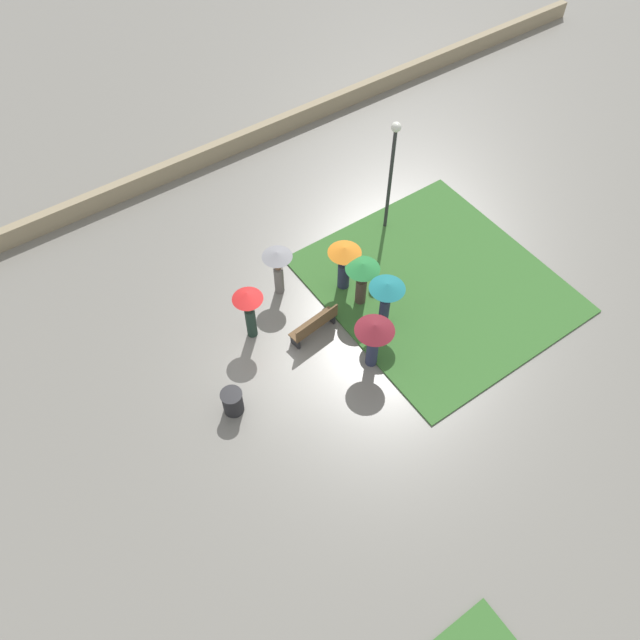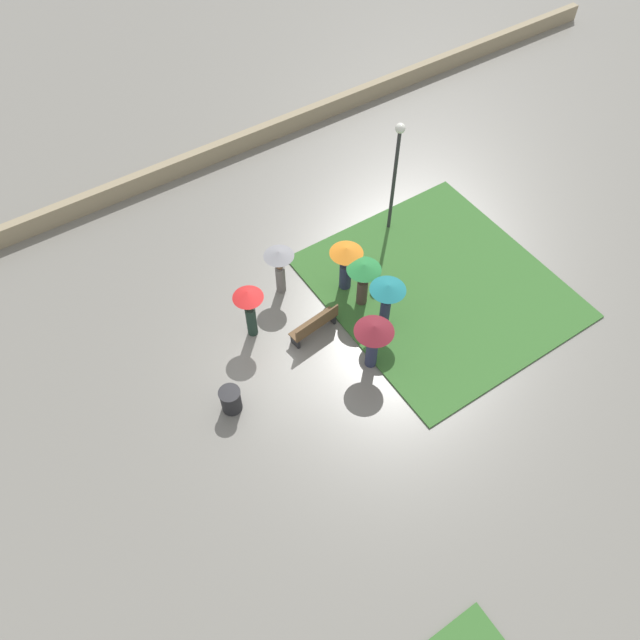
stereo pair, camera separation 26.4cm
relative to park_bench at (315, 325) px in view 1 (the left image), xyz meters
The scene contains 12 objects.
ground_plane 1.45m from the park_bench, ahead, with size 90.00×90.00×0.00m, color slate.
lawn_patch_near 4.48m from the park_bench, behind, with size 7.09×7.66×0.06m.
parapet_wall 9.22m from the park_bench, 81.52° to the right, with size 45.00×0.35×0.72m.
park_bench is the anchor object (origin of this frame).
lamp_post 5.79m from the park_bench, 152.43° to the right, with size 0.32×0.32×4.31m.
trash_bin 3.48m from the park_bench, 14.44° to the left, with size 0.62×0.62×0.84m.
crowd_person_maroon 2.18m from the park_bench, 113.59° to the left, with size 1.15×1.15×1.85m.
crowd_person_teal 2.35m from the park_bench, 155.49° to the left, with size 1.08×1.08×1.93m.
crowd_person_green 2.11m from the park_bench, behind, with size 1.07×1.07×1.81m.
crowd_person_red 2.14m from the park_bench, 35.04° to the right, with size 0.91×0.91×1.99m.
crowd_person_grey 2.24m from the park_bench, 91.55° to the right, with size 0.95×0.95×1.80m.
crowd_person_orange 2.28m from the park_bench, 150.31° to the right, with size 1.06×1.06×1.83m.
Camera 1 is at (4.93, 9.53, 15.64)m, focal length 35.00 mm.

